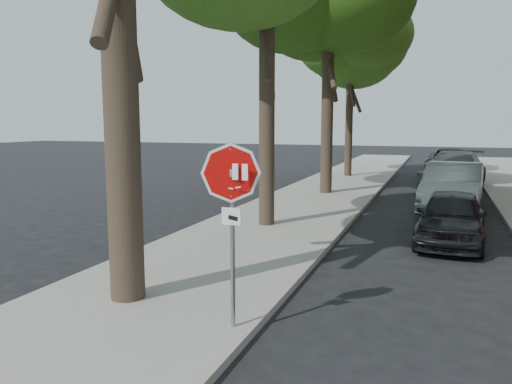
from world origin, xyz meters
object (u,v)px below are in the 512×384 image
at_px(car_a, 451,217).
at_px(car_c, 454,171).
at_px(car_d, 451,163).
at_px(car_b, 453,188).
at_px(stop_sign, 232,200).
at_px(tree_far, 351,42).

height_order(car_a, car_c, car_c).
distance_m(car_c, car_d, 6.07).
bearing_deg(car_b, car_a, -86.28).
bearing_deg(car_c, car_a, -83.67).
height_order(stop_sign, car_d, stop_sign).
distance_m(tree_far, car_a, 16.44).
relative_size(stop_sign, car_b, 0.52).
relative_size(tree_far, car_d, 1.66).
distance_m(stop_sign, car_b, 12.14).
bearing_deg(car_d, car_c, -87.79).
bearing_deg(tree_far, car_d, 24.07).
bearing_deg(car_d, car_b, -88.62).
distance_m(tree_far, car_b, 12.53).
relative_size(car_b, car_d, 0.89).
height_order(car_b, car_c, car_c).
bearing_deg(car_a, car_d, 92.53).
relative_size(car_a, car_b, 0.78).
height_order(tree_far, car_c, tree_far).
height_order(car_a, car_b, car_b).
bearing_deg(stop_sign, car_d, 82.03).
relative_size(car_c, car_d, 1.05).
bearing_deg(car_b, stop_sign, -99.70).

